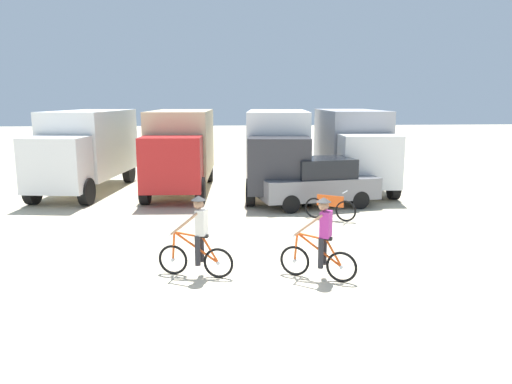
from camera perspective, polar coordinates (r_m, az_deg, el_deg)
ground_plane at (r=11.64m, az=2.27°, el=-8.67°), size 120.00×120.00×0.00m
box_truck_white_box at (r=21.85m, az=-18.94°, el=4.94°), size 3.23×7.00×3.35m
box_truck_tan_camper at (r=21.02m, az=-8.67°, el=5.19°), size 2.68×6.85×3.35m
box_truck_avon_van at (r=20.48m, az=2.50°, el=5.16°), size 3.01×6.95×3.35m
box_truck_grey_hauler at (r=22.06m, az=11.06°, el=5.38°), size 2.62×6.83×3.35m
sedan_parked at (r=17.99m, az=7.25°, el=1.12°), size 4.45×2.51×1.76m
cyclist_orange_shirt at (r=10.90m, az=-6.75°, el=-5.44°), size 1.67×0.67×1.82m
cyclist_cowboy_hat at (r=10.75m, az=7.48°, el=-5.69°), size 1.56×0.88×1.82m
bicycle_spare at (r=16.12m, az=8.53°, el=-1.80°), size 1.51×0.96×0.97m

